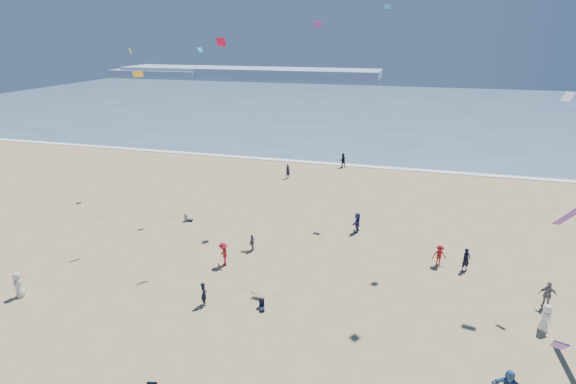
# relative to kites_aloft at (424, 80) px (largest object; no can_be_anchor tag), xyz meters

# --- Properties ---
(ocean) EXTENTS (220.00, 100.00, 0.06)m
(ocean) POSITION_rel_kites_aloft_xyz_m (-8.50, 81.33, -14.37)
(ocean) COLOR #476B84
(ocean) RESTS_ON ground
(surf_line) EXTENTS (220.00, 1.20, 0.08)m
(surf_line) POSITION_rel_kites_aloft_xyz_m (-8.50, 31.33, -14.36)
(surf_line) COLOR white
(surf_line) RESTS_ON ground
(headland_far) EXTENTS (110.00, 20.00, 3.20)m
(headland_far) POSITION_rel_kites_aloft_xyz_m (-68.50, 156.33, -12.80)
(headland_far) COLOR #7A8EA8
(headland_far) RESTS_ON ground
(headland_near) EXTENTS (40.00, 14.00, 2.00)m
(headland_near) POSITION_rel_kites_aloft_xyz_m (-108.50, 151.33, -13.40)
(headland_near) COLOR #7A8EA8
(headland_near) RESTS_ON ground
(standing_flyers) EXTENTS (35.07, 50.02, 1.91)m
(standing_flyers) POSITION_rel_kites_aloft_xyz_m (-4.11, 1.64, -13.52)
(standing_flyers) COLOR white
(standing_flyers) RESTS_ON ground
(seated_group) EXTENTS (25.75, 30.19, 0.84)m
(seated_group) POSITION_rel_kites_aloft_xyz_m (-5.20, -8.99, -13.98)
(seated_group) COLOR white
(seated_group) RESTS_ON ground
(kites_aloft) EXTENTS (40.67, 38.52, 24.96)m
(kites_aloft) POSITION_rel_kites_aloft_xyz_m (0.00, 0.00, 0.00)
(kites_aloft) COLOR purple
(kites_aloft) RESTS_ON ground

